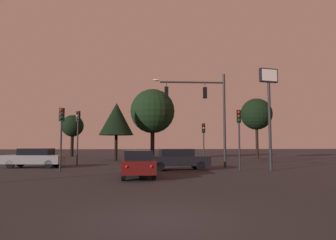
{
  "coord_description": "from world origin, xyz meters",
  "views": [
    {
      "loc": [
        -0.5,
        -7.43,
        1.85
      ],
      "look_at": [
        1.76,
        17.44,
        3.86
      ],
      "focal_mm": 32.33,
      "sensor_mm": 36.0,
      "label": 1
    }
  ],
  "objects_px": {
    "traffic_signal_mast_arm": "(205,104)",
    "store_sign_illuminated": "(269,96)",
    "traffic_light_corner_left": "(239,128)",
    "tree_center_horizon": "(256,114)",
    "car_nearside_lane": "(138,163)",
    "traffic_light_corner_right": "(78,127)",
    "car_crossing_left": "(35,158)",
    "car_crossing_right": "(178,159)",
    "traffic_light_far_side": "(204,135)",
    "traffic_light_median": "(61,126)",
    "tree_behind_sign": "(153,111)",
    "tree_right_cluster": "(73,126)",
    "tree_left_far": "(116,119)"
  },
  "relations": [
    {
      "from": "traffic_signal_mast_arm",
      "to": "traffic_light_corner_left",
      "type": "relative_size",
      "value": 1.77
    },
    {
      "from": "traffic_light_median",
      "to": "tree_behind_sign",
      "type": "distance_m",
      "value": 18.69
    },
    {
      "from": "traffic_light_corner_left",
      "to": "tree_left_far",
      "type": "relative_size",
      "value": 0.65
    },
    {
      "from": "store_sign_illuminated",
      "to": "tree_center_horizon",
      "type": "distance_m",
      "value": 17.82
    },
    {
      "from": "tree_left_far",
      "to": "tree_center_horizon",
      "type": "bearing_deg",
      "value": 9.01
    },
    {
      "from": "traffic_light_median",
      "to": "car_crossing_right",
      "type": "xyz_separation_m",
      "value": [
        8.05,
        0.91,
        -2.26
      ]
    },
    {
      "from": "car_crossing_left",
      "to": "traffic_light_median",
      "type": "bearing_deg",
      "value": -53.3
    },
    {
      "from": "traffic_light_corner_right",
      "to": "store_sign_illuminated",
      "type": "height_order",
      "value": "store_sign_illuminated"
    },
    {
      "from": "traffic_light_corner_right",
      "to": "car_crossing_right",
      "type": "distance_m",
      "value": 9.81
    },
    {
      "from": "traffic_light_corner_left",
      "to": "store_sign_illuminated",
      "type": "distance_m",
      "value": 3.17
    },
    {
      "from": "traffic_light_corner_right",
      "to": "tree_right_cluster",
      "type": "distance_m",
      "value": 20.55
    },
    {
      "from": "tree_left_far",
      "to": "traffic_signal_mast_arm",
      "type": "bearing_deg",
      "value": -53.56
    },
    {
      "from": "traffic_light_corner_left",
      "to": "traffic_light_median",
      "type": "xyz_separation_m",
      "value": [
        -12.3,
        0.13,
        0.02
      ]
    },
    {
      "from": "traffic_light_far_side",
      "to": "tree_behind_sign",
      "type": "bearing_deg",
      "value": 116.25
    },
    {
      "from": "traffic_light_corner_left",
      "to": "car_crossing_right",
      "type": "distance_m",
      "value": 4.91
    },
    {
      "from": "traffic_light_corner_left",
      "to": "tree_right_cluster",
      "type": "height_order",
      "value": "tree_right_cluster"
    },
    {
      "from": "traffic_light_median",
      "to": "car_crossing_right",
      "type": "relative_size",
      "value": 0.94
    },
    {
      "from": "traffic_light_median",
      "to": "traffic_light_far_side",
      "type": "relative_size",
      "value": 1.12
    },
    {
      "from": "tree_center_horizon",
      "to": "car_nearside_lane",
      "type": "bearing_deg",
      "value": -126.04
    },
    {
      "from": "traffic_light_corner_right",
      "to": "tree_left_far",
      "type": "distance_m",
      "value": 8.55
    },
    {
      "from": "traffic_signal_mast_arm",
      "to": "traffic_light_far_side",
      "type": "relative_size",
      "value": 1.97
    },
    {
      "from": "tree_left_far",
      "to": "tree_behind_sign",
      "type": "bearing_deg",
      "value": 38.21
    },
    {
      "from": "traffic_light_far_side",
      "to": "store_sign_illuminated",
      "type": "height_order",
      "value": "store_sign_illuminated"
    },
    {
      "from": "car_nearside_lane",
      "to": "car_crossing_left",
      "type": "height_order",
      "value": "same"
    },
    {
      "from": "traffic_light_far_side",
      "to": "car_crossing_left",
      "type": "height_order",
      "value": "traffic_light_far_side"
    },
    {
      "from": "traffic_signal_mast_arm",
      "to": "tree_behind_sign",
      "type": "distance_m",
      "value": 14.66
    },
    {
      "from": "traffic_light_median",
      "to": "car_crossing_right",
      "type": "height_order",
      "value": "traffic_light_median"
    },
    {
      "from": "traffic_light_corner_left",
      "to": "store_sign_illuminated",
      "type": "height_order",
      "value": "store_sign_illuminated"
    },
    {
      "from": "car_crossing_left",
      "to": "store_sign_illuminated",
      "type": "distance_m",
      "value": 18.6
    },
    {
      "from": "traffic_signal_mast_arm",
      "to": "traffic_light_corner_left",
      "type": "bearing_deg",
      "value": -60.86
    },
    {
      "from": "traffic_light_corner_right",
      "to": "tree_right_cluster",
      "type": "bearing_deg",
      "value": 103.57
    },
    {
      "from": "traffic_signal_mast_arm",
      "to": "store_sign_illuminated",
      "type": "height_order",
      "value": "traffic_signal_mast_arm"
    },
    {
      "from": "traffic_signal_mast_arm",
      "to": "car_crossing_left",
      "type": "height_order",
      "value": "traffic_signal_mast_arm"
    },
    {
      "from": "traffic_light_far_side",
      "to": "car_crossing_left",
      "type": "bearing_deg",
      "value": -165.26
    },
    {
      "from": "traffic_light_far_side",
      "to": "car_nearside_lane",
      "type": "relative_size",
      "value": 0.93
    },
    {
      "from": "store_sign_illuminated",
      "to": "tree_right_cluster",
      "type": "height_order",
      "value": "store_sign_illuminated"
    },
    {
      "from": "traffic_light_corner_right",
      "to": "tree_behind_sign",
      "type": "height_order",
      "value": "tree_behind_sign"
    },
    {
      "from": "traffic_light_corner_left",
      "to": "tree_right_cluster",
      "type": "xyz_separation_m",
      "value": [
        -17.19,
        25.85,
        1.54
      ]
    },
    {
      "from": "traffic_light_median",
      "to": "tree_center_horizon",
      "type": "distance_m",
      "value": 26.27
    },
    {
      "from": "traffic_light_corner_right",
      "to": "traffic_light_median",
      "type": "distance_m",
      "value": 5.78
    },
    {
      "from": "car_nearside_lane",
      "to": "store_sign_illuminated",
      "type": "relative_size",
      "value": 0.57
    },
    {
      "from": "traffic_light_corner_left",
      "to": "tree_center_horizon",
      "type": "distance_m",
      "value": 18.68
    },
    {
      "from": "traffic_light_far_side",
      "to": "tree_center_horizon",
      "type": "height_order",
      "value": "tree_center_horizon"
    },
    {
      "from": "car_nearside_lane",
      "to": "tree_center_horizon",
      "type": "bearing_deg",
      "value": 53.96
    },
    {
      "from": "traffic_light_median",
      "to": "traffic_light_corner_left",
      "type": "bearing_deg",
      "value": -0.61
    },
    {
      "from": "car_nearside_lane",
      "to": "tree_left_far",
      "type": "height_order",
      "value": "tree_left_far"
    },
    {
      "from": "traffic_light_corner_left",
      "to": "car_crossing_right",
      "type": "height_order",
      "value": "traffic_light_corner_left"
    },
    {
      "from": "traffic_signal_mast_arm",
      "to": "car_crossing_right",
      "type": "height_order",
      "value": "traffic_signal_mast_arm"
    },
    {
      "from": "car_crossing_left",
      "to": "traffic_light_corner_left",
      "type": "bearing_deg",
      "value": -15.26
    },
    {
      "from": "store_sign_illuminated",
      "to": "traffic_light_corner_right",
      "type": "bearing_deg",
      "value": 157.37
    }
  ]
}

